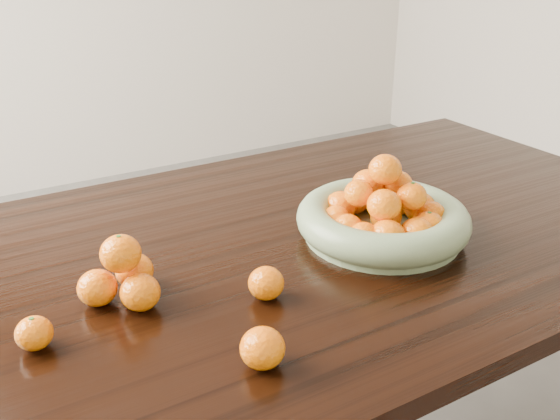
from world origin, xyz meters
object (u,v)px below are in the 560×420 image
dining_table (258,285)px  orange_pyramid (123,276)px  fruit_bowl (383,217)px  loose_orange_0 (34,333)px

dining_table → orange_pyramid: size_ratio=14.00×
fruit_bowl → loose_orange_0: 0.69m
dining_table → orange_pyramid: orange_pyramid is taller
dining_table → loose_orange_0: (-0.45, -0.12, 0.12)m
dining_table → loose_orange_0: loose_orange_0 is taller
loose_orange_0 → fruit_bowl: bearing=2.2°
orange_pyramid → dining_table: bearing=10.6°
dining_table → fruit_bowl: size_ratio=5.63×
dining_table → orange_pyramid: bearing=-169.4°
fruit_bowl → orange_pyramid: 0.54m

